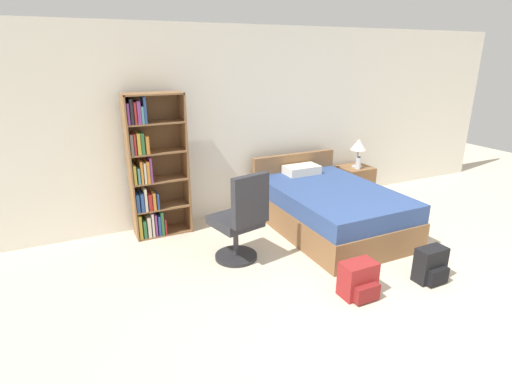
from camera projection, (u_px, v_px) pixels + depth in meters
ground_plane at (424, 331)px, 3.38m from camera, size 14.00×14.00×0.00m
wall_back at (258, 122)px, 5.71m from camera, size 9.00×0.06×2.60m
bookshelf at (151, 171)px, 4.95m from camera, size 0.71×0.33×1.80m
bed at (329, 208)px, 5.29m from camera, size 1.34×2.01×0.83m
office_chair at (241, 221)px, 4.37m from camera, size 0.57×0.65×1.06m
nightstand at (354, 183)px, 6.44m from camera, size 0.49×0.48×0.53m
table_lamp at (359, 146)px, 6.22m from camera, size 0.25×0.25×0.45m
water_bottle at (358, 163)px, 6.20m from camera, size 0.08×0.08×0.20m
backpack_black at (431, 266)px, 4.09m from camera, size 0.32×0.23×0.37m
backpack_red at (359, 280)px, 3.84m from camera, size 0.34×0.29×0.35m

